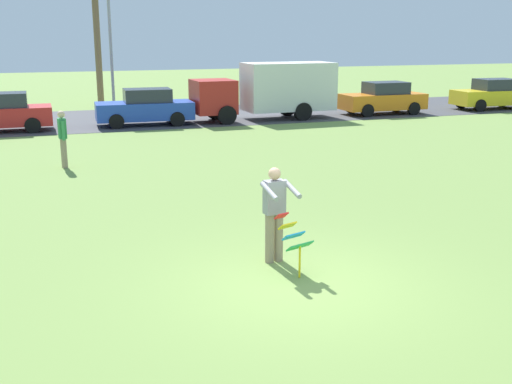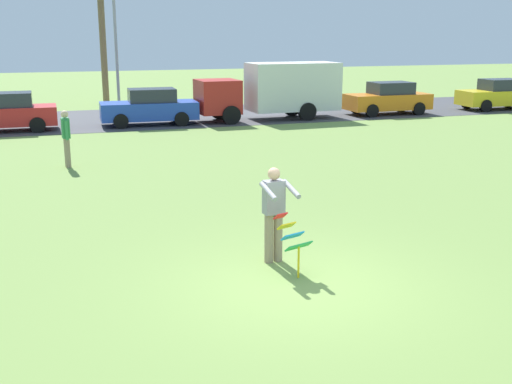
# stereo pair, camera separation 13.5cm
# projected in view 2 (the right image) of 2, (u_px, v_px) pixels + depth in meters

# --- Properties ---
(ground_plane) EXTENTS (120.00, 120.00, 0.00)m
(ground_plane) POSITION_uv_depth(u_px,v_px,m) (297.00, 285.00, 10.28)
(ground_plane) COLOR olive
(road_strip) EXTENTS (120.00, 8.00, 0.01)m
(road_strip) POSITION_uv_depth(u_px,v_px,m) (130.00, 119.00, 29.97)
(road_strip) COLOR #424247
(road_strip) RESTS_ON ground
(person_kite_flyer) EXTENTS (0.58, 0.69, 1.73)m
(person_kite_flyer) POSITION_uv_depth(u_px,v_px,m) (274.00, 211.00, 11.08)
(person_kite_flyer) COLOR gray
(person_kite_flyer) RESTS_ON ground
(kite_held) EXTENTS (0.55, 0.71, 1.03)m
(kite_held) POSITION_uv_depth(u_px,v_px,m) (292.00, 237.00, 10.55)
(kite_held) COLOR red
(kite_held) RESTS_ON ground
(parked_car_red) EXTENTS (4.21, 1.85, 1.60)m
(parked_car_red) POSITION_uv_depth(u_px,v_px,m) (4.00, 113.00, 25.93)
(parked_car_red) COLOR red
(parked_car_red) RESTS_ON ground
(parked_car_blue) EXTENTS (4.26, 1.96, 1.60)m
(parked_car_blue) POSITION_uv_depth(u_px,v_px,m) (150.00, 108.00, 27.75)
(parked_car_blue) COLOR #2347B7
(parked_car_blue) RESTS_ON ground
(parked_truck_red_cab) EXTENTS (6.75, 2.25, 2.62)m
(parked_truck_red_cab) POSITION_uv_depth(u_px,v_px,m) (276.00, 89.00, 29.39)
(parked_truck_red_cab) COLOR #B2231E
(parked_truck_red_cab) RESTS_ON ground
(parked_car_orange) EXTENTS (4.22, 1.87, 1.60)m
(parked_car_orange) POSITION_uv_depth(u_px,v_px,m) (388.00, 99.00, 31.35)
(parked_car_orange) COLOR orange
(parked_car_orange) RESTS_ON ground
(parked_car_yellow) EXTENTS (4.26, 1.95, 1.60)m
(parked_car_yellow) POSITION_uv_depth(u_px,v_px,m) (499.00, 95.00, 33.35)
(parked_car_yellow) COLOR yellow
(parked_car_yellow) RESTS_ON ground
(streetlight_pole) EXTENTS (0.24, 1.65, 7.00)m
(streetlight_pole) POSITION_uv_depth(u_px,v_px,m) (115.00, 32.00, 33.52)
(streetlight_pole) COLOR #9E9EA3
(streetlight_pole) RESTS_ON ground
(person_walker_far) EXTENTS (0.25, 0.57, 1.73)m
(person_walker_far) POSITION_uv_depth(u_px,v_px,m) (66.00, 137.00, 19.02)
(person_walker_far) COLOR gray
(person_walker_far) RESTS_ON ground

